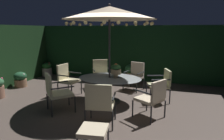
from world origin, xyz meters
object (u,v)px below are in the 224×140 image
Objects in this scene: centerpiece_planter at (116,70)px; patio_chair_west at (161,83)px; potted_plant_right_far at (47,69)px; patio_dining_table at (110,82)px; potted_plant_back_left at (20,79)px; patio_chair_southeast at (56,90)px; patio_chair_southwest at (153,96)px; ottoman_footrest at (93,131)px; patio_chair_northeast at (101,72)px; patio_chair_east at (67,78)px; patio_chair_north at (135,74)px; patio_umbrella at (109,13)px; patio_chair_south at (100,102)px; potted_plant_left_near at (132,73)px.

centerpiece_planter reaches higher than patio_chair_west.
centerpiece_planter reaches higher than potted_plant_right_far.
patio_dining_table reaches higher than potted_plant_back_left.
patio_chair_southeast reaches higher than patio_chair_southwest.
centerpiece_planter reaches higher than ottoman_footrest.
patio_chair_southwest is (2.09, -2.13, -0.02)m from patio_chair_northeast.
centerpiece_planter is at bearing 40.43° from patio_chair_southeast.
patio_chair_northeast is at bearing 55.92° from patio_chair_east.
patio_umbrella is at bearing -108.50° from patio_chair_north.
potted_plant_right_far is at bearing 136.64° from patio_chair_east.
potted_plant_right_far is at bearing 132.05° from ottoman_footrest.
centerpiece_planter is 0.42× the size of patio_chair_southeast.
patio_chair_west is 5.13m from potted_plant_back_left.
patio_chair_southeast is 1.82× the size of potted_plant_back_left.
patio_chair_south is 1.29m from patio_chair_southwest.
patio_umbrella is at bearing -120.22° from patio_dining_table.
patio_dining_table is 3.42× the size of ottoman_footrest.
patio_chair_west is 1.75× the size of ottoman_footrest.
patio_chair_north is 1.55× the size of potted_plant_right_far.
patio_chair_northeast is 1.05× the size of patio_chair_southwest.
patio_chair_south is at bearing -80.01° from patio_dining_table.
patio_chair_west is at bearing -55.90° from potted_plant_left_near.
ottoman_footrest is (1.22, -3.70, -0.24)m from patio_chair_northeast.
patio_chair_west is (0.12, 1.31, -0.00)m from patio_chair_southwest.
patio_umbrella is 3.76× the size of potted_plant_left_near.
patio_chair_east is 2.78m from potted_plant_left_near.
patio_dining_table is at bearing -93.84° from potted_plant_left_near.
patio_umbrella reaches higher than centerpiece_planter.
patio_dining_table is at bearing 100.93° from ottoman_footrest.
patio_chair_west is at bearing 71.00° from ottoman_footrest.
potted_plant_left_near is 1.20× the size of potted_plant_right_far.
potted_plant_right_far is at bearing 148.11° from patio_dining_table.
patio_chair_southwest is 1.78× the size of ottoman_footrest.
centerpiece_planter is 1.44m from patio_chair_southwest.
patio_chair_east is 3.02m from patio_chair_southwest.
patio_chair_south is 1.84× the size of ottoman_footrest.
patio_chair_west is (2.54, 1.62, -0.02)m from patio_chair_southeast.
patio_chair_north is 1.34m from patio_chair_west.
patio_umbrella is 5.16× the size of ottoman_footrest.
patio_umbrella reaches higher than patio_chair_northeast.
patio_chair_south reaches higher than patio_dining_table.
patio_chair_northeast is 1.43m from potted_plant_left_near.
patio_chair_southwest reaches higher than patio_chair_west.
centerpiece_planter is at bearing 96.36° from ottoman_footrest.
patio_chair_south reaches higher than patio_chair_southwest.
patio_chair_northeast is 1.07× the size of patio_chair_west.
ottoman_footrest is at bearing -79.07° from patio_dining_table.
patio_chair_northeast is 3.90m from ottoman_footrest.
patio_chair_northeast reaches higher than patio_dining_table.
patio_chair_north reaches higher than patio_dining_table.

